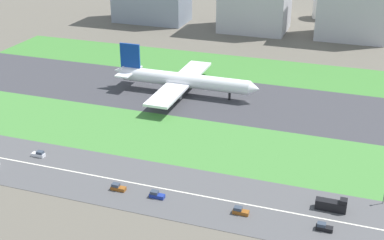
{
  "coord_description": "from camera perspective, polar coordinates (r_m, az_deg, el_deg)",
  "views": [
    {
      "loc": [
        43.95,
        -193.89,
        82.2
      ],
      "look_at": [
        -10.53,
        -36.5,
        6.0
      ],
      "focal_mm": 48.69,
      "sensor_mm": 36.0,
      "label": 1
    }
  ],
  "objects": [
    {
      "name": "grass_median_south",
      "position": [
        179.04,
        2.72,
        -2.76
      ],
      "size": [
        280.0,
        36.0,
        0.1
      ],
      "primitive_type": "cube",
      "color": "#427F38",
      "rests_on": "ground_plane"
    },
    {
      "name": "highway",
      "position": [
        152.62,
        -0.75,
        -7.98
      ],
      "size": [
        280.0,
        28.0,
        0.1
      ],
      "primitive_type": "cube",
      "color": "#4C4C4F",
      "rests_on": "ground_plane"
    },
    {
      "name": "runway",
      "position": [
        215.11,
        5.84,
        2.0
      ],
      "size": [
        280.0,
        46.0,
        0.1
      ],
      "primitive_type": "cube",
      "color": "#38383D",
      "rests_on": "ground_plane"
    },
    {
      "name": "truck_0",
      "position": [
        149.47,
        15.08,
        -8.98
      ],
      "size": [
        8.4,
        2.5,
        4.0
      ],
      "color": "black",
      "rests_on": "highway"
    },
    {
      "name": "car_5",
      "position": [
        150.42,
        -3.92,
        -8.19
      ],
      "size": [
        4.4,
        1.8,
        2.0
      ],
      "rotation": [
        0.0,
        0.0,
        3.14
      ],
      "color": "navy",
      "rests_on": "highway"
    },
    {
      "name": "grass_median_north",
      "position": [
        252.69,
        8.07,
        5.36
      ],
      "size": [
        280.0,
        36.0,
        0.1
      ],
      "primitive_type": "cube",
      "color": "#3D7A33",
      "rests_on": "ground_plane"
    },
    {
      "name": "fuel_tank_west",
      "position": [
        366.84,
        8.41,
        12.56
      ],
      "size": [
        25.85,
        25.85,
        14.8
      ],
      "primitive_type": "cylinder",
      "color": "silver",
      "rests_on": "ground_plane"
    },
    {
      "name": "airliner",
      "position": [
        220.32,
        -1.19,
        4.41
      ],
      "size": [
        65.0,
        56.0,
        19.7
      ],
      "color": "white",
      "rests_on": "runway"
    },
    {
      "name": "car_4",
      "position": [
        155.0,
        -8.14,
        -7.32
      ],
      "size": [
        4.4,
        1.8,
        2.0
      ],
      "rotation": [
        0.0,
        0.0,
        3.14
      ],
      "color": "brown",
      "rests_on": "highway"
    },
    {
      "name": "car_3",
      "position": [
        141.6,
        14.21,
        -11.32
      ],
      "size": [
        4.4,
        1.8,
        2.0
      ],
      "rotation": [
        0.0,
        0.0,
        3.14
      ],
      "color": "black",
      "rests_on": "highway"
    },
    {
      "name": "highway_centerline",
      "position": [
        152.59,
        -0.75,
        -7.96
      ],
      "size": [
        266.0,
        0.5,
        0.01
      ],
      "primitive_type": "cube",
      "color": "silver",
      "rests_on": "highway"
    },
    {
      "name": "fuel_tank_centre",
      "position": [
        361.52,
        14.53,
        12.13
      ],
      "size": [
        17.47,
        17.47,
        17.89
      ],
      "primitive_type": "cylinder",
      "color": "silver",
      "rests_on": "ground_plane"
    },
    {
      "name": "ground_plane",
      "position": [
        215.13,
        5.84,
        1.99
      ],
      "size": [
        800.0,
        800.0,
        0.0
      ],
      "primitive_type": "plane",
      "color": "#5B564C"
    },
    {
      "name": "car_6",
      "position": [
        143.96,
        5.29,
        -9.91
      ],
      "size": [
        4.4,
        1.8,
        2.0
      ],
      "rotation": [
        0.0,
        0.0,
        3.14
      ],
      "color": "brown",
      "rests_on": "highway"
    },
    {
      "name": "car_1",
      "position": [
        178.44,
        -16.43,
        -3.61
      ],
      "size": [
        4.4,
        1.8,
        2.0
      ],
      "color": "silver",
      "rests_on": "highway"
    }
  ]
}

